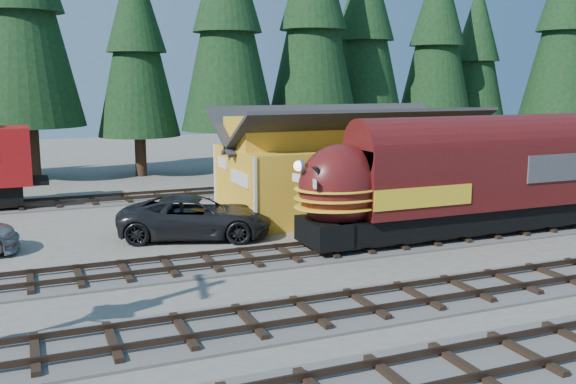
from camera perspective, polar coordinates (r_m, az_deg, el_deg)
name	(u,v)px	position (r m, az deg, el deg)	size (l,w,h in m)	color
ground	(486,267)	(23.99, 17.18, -6.39)	(120.00, 120.00, 0.00)	#6B665B
track_spur	(123,200)	(36.50, -14.45, -0.66)	(32.00, 3.20, 0.33)	#4C4947
depot	(348,154)	(32.02, 5.39, 3.42)	(12.80, 7.00, 5.30)	gold
conifer_backdrop	(339,26)	(47.95, 4.52, 14.47)	(78.75, 23.54, 17.49)	black
locomotive	(447,185)	(27.28, 13.98, 0.61)	(14.11, 2.80, 3.84)	black
pickup_truck_a	(196,217)	(27.18, -8.20, -2.23)	(2.94, 6.37, 1.77)	black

